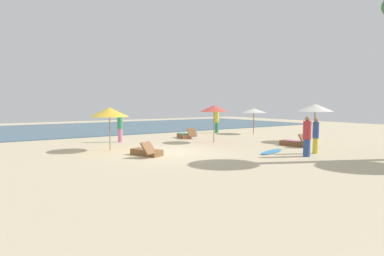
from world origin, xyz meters
TOP-DOWN VIEW (x-y plane):
  - ground_plane at (0.00, 0.00)m, footprint 60.00×60.00m
  - ocean_water at (0.00, 17.00)m, footprint 48.00×16.00m
  - umbrella_0 at (10.25, 4.57)m, footprint 1.94×1.94m
  - umbrella_1 at (9.50, -1.31)m, footprint 2.11×2.11m
  - umbrella_2 at (4.32, 2.01)m, footprint 1.72×1.72m
  - umbrella_3 at (-2.06, 2.32)m, footprint 1.92×1.92m
  - lounger_0 at (4.12, 4.93)m, footprint 1.04×1.78m
  - lounger_1 at (6.90, -1.91)m, footprint 0.82×1.72m
  - lounger_4 at (-1.27, -0.18)m, footprint 1.13×1.79m
  - person_0 at (-0.31, 5.33)m, footprint 0.33×0.33m
  - person_1 at (8.35, 6.76)m, footprint 0.47×0.47m
  - person_2 at (4.45, -4.42)m, footprint 0.48×0.48m
  - person_3 at (5.51, -4.12)m, footprint 0.39×0.39m
  - surfboard at (4.13, -2.70)m, footprint 2.21×1.21m

SIDE VIEW (x-z plane):
  - ground_plane at x=0.00m, z-range 0.00..0.00m
  - ocean_water at x=0.00m, z-range 0.00..0.06m
  - surfboard at x=4.13m, z-range 0.00..0.07m
  - lounger_4 at x=-1.27m, z-range -0.18..0.51m
  - lounger_0 at x=4.12m, z-range -0.17..0.53m
  - lounger_1 at x=6.90m, z-range -0.19..0.54m
  - person_3 at x=5.51m, z-range 0.02..1.70m
  - person_2 at x=4.45m, z-range 0.01..1.79m
  - person_0 at x=-0.31m, z-range 0.02..1.89m
  - person_1 at x=8.35m, z-range 0.02..1.94m
  - umbrella_0 at x=10.25m, z-range 0.81..2.77m
  - umbrella_3 at x=-2.06m, z-range 0.84..3.00m
  - umbrella_2 at x=4.32m, z-range 0.92..3.16m
  - umbrella_1 at x=9.50m, z-range 0.93..3.24m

